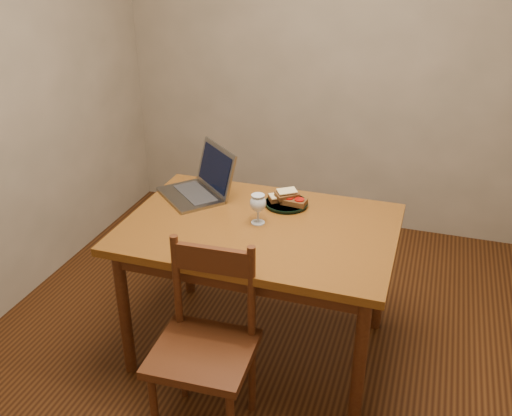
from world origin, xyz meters
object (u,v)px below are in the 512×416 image
(chair, at_px, (204,339))
(laptop, at_px, (202,183))
(plate, at_px, (286,204))
(milk_glass, at_px, (258,209))
(table, at_px, (260,240))

(chair, relative_size, laptop, 0.94)
(plate, distance_m, laptop, 0.47)
(chair, height_order, plate, chair)
(milk_glass, bearing_deg, chair, -94.24)
(chair, xyz_separation_m, milk_glass, (0.04, 0.59, 0.34))
(plate, height_order, milk_glass, milk_glass)
(table, xyz_separation_m, chair, (-0.06, -0.58, -0.17))
(chair, bearing_deg, milk_glass, 83.16)
(laptop, bearing_deg, chair, -25.32)
(chair, height_order, laptop, laptop)
(chair, height_order, milk_glass, milk_glass)
(laptop, bearing_deg, table, 10.93)
(chair, relative_size, milk_glass, 2.91)
(laptop, bearing_deg, milk_glass, 11.87)
(table, distance_m, chair, 0.60)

